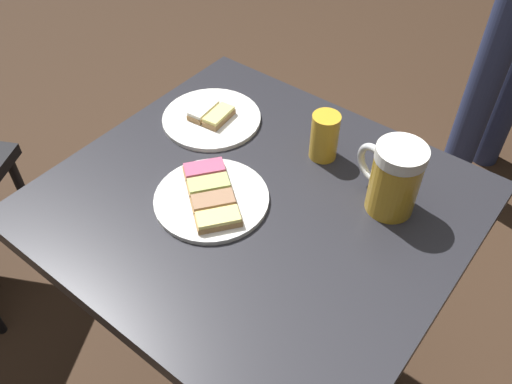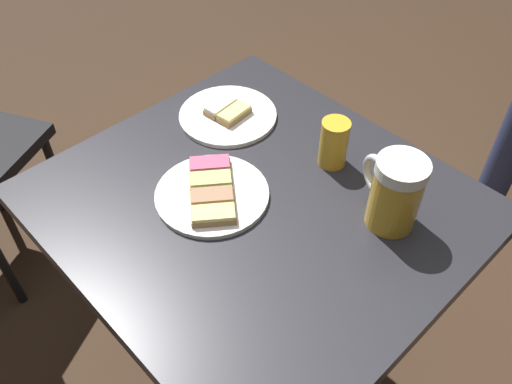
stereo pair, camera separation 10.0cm
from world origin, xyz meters
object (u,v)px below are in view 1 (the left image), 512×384
at_px(beer_mug, 394,178).
at_px(beer_glass_small, 324,136).
at_px(plate_far, 212,118).
at_px(plate_near, 211,197).

height_order(beer_mug, beer_glass_small, beer_mug).
distance_m(plate_far, beer_mug, 0.44).
relative_size(plate_near, beer_glass_small, 2.15).
bearing_deg(plate_far, beer_mug, -88.85).
distance_m(plate_near, plate_far, 0.25).
bearing_deg(beer_mug, plate_far, 91.15).
bearing_deg(beer_mug, beer_glass_small, 75.61).
xyz_separation_m(plate_near, plate_far, (0.19, 0.16, -0.00)).
height_order(plate_far, beer_glass_small, beer_glass_small).
bearing_deg(plate_far, plate_near, -138.70).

